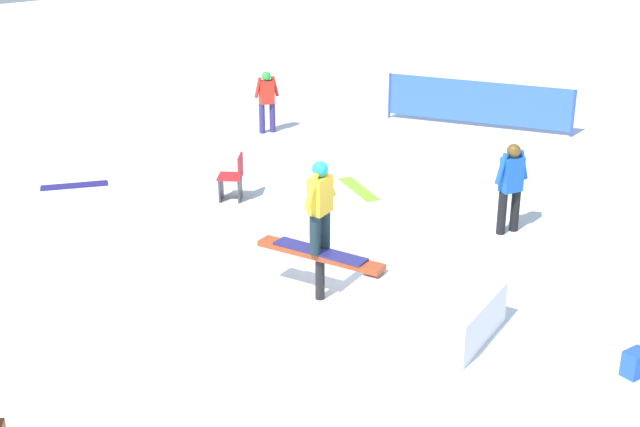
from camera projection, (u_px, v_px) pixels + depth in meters
ground_plane at (320, 298)px, 13.02m from camera, size 60.00×60.00×0.00m
rail_feature at (320, 260)px, 12.79m from camera, size 1.96×0.99×0.74m
snow_kicker_ramp at (424, 308)px, 12.11m from camera, size 2.22×2.06×0.61m
main_rider_on_rail at (320, 208)px, 12.48m from camera, size 1.46×0.77×1.37m
bystander_blue at (511, 183)px, 14.97m from camera, size 0.28×0.69×1.58m
bystander_red at (267, 99)px, 20.43m from camera, size 0.28×0.59×1.44m
loose_snowboard_lime at (358, 189)px, 17.22m from camera, size 1.38×0.62×0.02m
loose_snowboard_navy at (74, 186)px, 17.39m from camera, size 0.76×1.28×0.02m
folding_chair at (233, 179)px, 16.57m from camera, size 0.62×0.62×0.88m
backpack_on_snow at (635, 363)px, 11.05m from camera, size 0.23×0.31×0.34m
safety_fence at (478, 102)px, 20.94m from camera, size 3.80×2.32×1.10m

